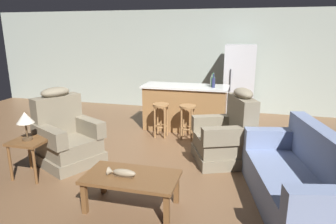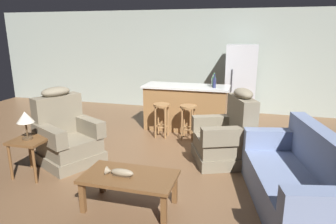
{
  "view_description": "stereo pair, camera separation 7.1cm",
  "coord_description": "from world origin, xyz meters",
  "px_view_note": "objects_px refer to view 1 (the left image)",
  "views": [
    {
      "loc": [
        1.19,
        -4.77,
        2.04
      ],
      "look_at": [
        -0.01,
        -0.1,
        0.75
      ],
      "focal_mm": 32.0,
      "sensor_mm": 36.0,
      "label": 1
    },
    {
      "loc": [
        1.26,
        -4.75,
        2.04
      ],
      "look_at": [
        -0.01,
        -0.1,
        0.75
      ],
      "focal_mm": 32.0,
      "sensor_mm": 36.0,
      "label": 2
    }
  ],
  "objects_px": {
    "coffee_table": "(131,180)",
    "end_table": "(30,146)",
    "recliner_near_island": "(227,136)",
    "kitchen_island": "(185,107)",
    "refrigerator": "(239,82)",
    "table_lamp": "(25,119)",
    "bar_stool_right": "(188,116)",
    "recliner_near_lamp": "(66,137)",
    "couch": "(300,181)",
    "bottle_tall_green": "(212,81)",
    "fish_figurine": "(121,173)",
    "bottle_wine_dark": "(213,81)",
    "bar_stool_left": "(161,114)",
    "bottle_short_amber": "(213,82)"
  },
  "relations": [
    {
      "from": "recliner_near_island",
      "to": "table_lamp",
      "type": "xyz_separation_m",
      "value": [
        -2.72,
        -1.25,
        0.45
      ]
    },
    {
      "from": "bar_stool_left",
      "to": "bottle_tall_green",
      "type": "relative_size",
      "value": 3.17
    },
    {
      "from": "couch",
      "to": "bar_stool_right",
      "type": "relative_size",
      "value": 2.99
    },
    {
      "from": "recliner_near_lamp",
      "to": "fish_figurine",
      "type": "bearing_deg",
      "value": -8.77
    },
    {
      "from": "couch",
      "to": "bottle_tall_green",
      "type": "relative_size",
      "value": 9.48
    },
    {
      "from": "refrigerator",
      "to": "bottle_short_amber",
      "type": "distance_m",
      "value": 1.39
    },
    {
      "from": "recliner_near_lamp",
      "to": "bar_stool_left",
      "type": "distance_m",
      "value": 1.91
    },
    {
      "from": "kitchen_island",
      "to": "bottle_wine_dark",
      "type": "xyz_separation_m",
      "value": [
        0.57,
        0.04,
        0.58
      ]
    },
    {
      "from": "bar_stool_left",
      "to": "bottle_wine_dark",
      "type": "height_order",
      "value": "bottle_wine_dark"
    },
    {
      "from": "recliner_near_lamp",
      "to": "table_lamp",
      "type": "distance_m",
      "value": 0.77
    },
    {
      "from": "recliner_near_island",
      "to": "bar_stool_left",
      "type": "distance_m",
      "value": 1.6
    },
    {
      "from": "kitchen_island",
      "to": "bar_stool_left",
      "type": "distance_m",
      "value": 0.73
    },
    {
      "from": "couch",
      "to": "table_lamp",
      "type": "height_order",
      "value": "table_lamp"
    },
    {
      "from": "bottle_tall_green",
      "to": "bottle_short_amber",
      "type": "bearing_deg",
      "value": -79.51
    },
    {
      "from": "kitchen_island",
      "to": "bottle_wine_dark",
      "type": "bearing_deg",
      "value": 3.6
    },
    {
      "from": "fish_figurine",
      "to": "bottle_tall_green",
      "type": "bearing_deg",
      "value": 79.36
    },
    {
      "from": "fish_figurine",
      "to": "bottle_short_amber",
      "type": "xyz_separation_m",
      "value": [
        0.71,
        3.09,
        0.6
      ]
    },
    {
      "from": "table_lamp",
      "to": "refrigerator",
      "type": "relative_size",
      "value": 0.23
    },
    {
      "from": "refrigerator",
      "to": "table_lamp",
      "type": "bearing_deg",
      "value": -125.51
    },
    {
      "from": "coffee_table",
      "to": "bar_stool_right",
      "type": "bearing_deg",
      "value": 85.61
    },
    {
      "from": "refrigerator",
      "to": "bottle_wine_dark",
      "type": "xyz_separation_m",
      "value": [
        -0.51,
        -1.16,
        0.18
      ]
    },
    {
      "from": "couch",
      "to": "bottle_tall_green",
      "type": "height_order",
      "value": "bottle_tall_green"
    },
    {
      "from": "recliner_near_island",
      "to": "fish_figurine",
      "type": "bearing_deg",
      "value": 34.85
    },
    {
      "from": "bar_stool_right",
      "to": "recliner_near_lamp",
      "type": "bearing_deg",
      "value": -137.68
    },
    {
      "from": "fish_figurine",
      "to": "bar_stool_left",
      "type": "height_order",
      "value": "bar_stool_left"
    },
    {
      "from": "bottle_wine_dark",
      "to": "fish_figurine",
      "type": "bearing_deg",
      "value": -102.1
    },
    {
      "from": "coffee_table",
      "to": "bottle_wine_dark",
      "type": "distance_m",
      "value": 3.3
    },
    {
      "from": "coffee_table",
      "to": "fish_figurine",
      "type": "height_order",
      "value": "fish_figurine"
    },
    {
      "from": "recliner_near_island",
      "to": "kitchen_island",
      "type": "relative_size",
      "value": 0.67
    },
    {
      "from": "bottle_wine_dark",
      "to": "recliner_near_lamp",
      "type": "bearing_deg",
      "value": -133.35
    },
    {
      "from": "recliner_near_island",
      "to": "bar_stool_left",
      "type": "bearing_deg",
      "value": -54.44
    },
    {
      "from": "kitchen_island",
      "to": "bottle_short_amber",
      "type": "height_order",
      "value": "bottle_short_amber"
    },
    {
      "from": "couch",
      "to": "recliner_near_island",
      "type": "distance_m",
      "value": 1.46
    },
    {
      "from": "couch",
      "to": "recliner_near_island",
      "type": "relative_size",
      "value": 1.69
    },
    {
      "from": "refrigerator",
      "to": "bottle_tall_green",
      "type": "height_order",
      "value": "refrigerator"
    },
    {
      "from": "end_table",
      "to": "bottle_wine_dark",
      "type": "relative_size",
      "value": 2.0
    },
    {
      "from": "refrigerator",
      "to": "couch",
      "type": "bearing_deg",
      "value": -77.74
    },
    {
      "from": "recliner_near_island",
      "to": "bar_stool_right",
      "type": "distance_m",
      "value": 1.18
    },
    {
      "from": "fish_figurine",
      "to": "bottle_tall_green",
      "type": "xyz_separation_m",
      "value": [
        0.65,
        3.45,
        0.57
      ]
    },
    {
      "from": "kitchen_island",
      "to": "coffee_table",
      "type": "bearing_deg",
      "value": -90.31
    },
    {
      "from": "fish_figurine",
      "to": "bottle_wine_dark",
      "type": "distance_m",
      "value": 3.34
    },
    {
      "from": "coffee_table",
      "to": "end_table",
      "type": "bearing_deg",
      "value": 166.3
    },
    {
      "from": "table_lamp",
      "to": "bottle_wine_dark",
      "type": "bearing_deg",
      "value": 50.29
    },
    {
      "from": "fish_figurine",
      "to": "table_lamp",
      "type": "distance_m",
      "value": 1.72
    },
    {
      "from": "bottle_wine_dark",
      "to": "bar_stool_left",
      "type": "bearing_deg",
      "value": -144.36
    },
    {
      "from": "recliner_near_island",
      "to": "kitchen_island",
      "type": "distance_m",
      "value": 1.79
    },
    {
      "from": "end_table",
      "to": "table_lamp",
      "type": "distance_m",
      "value": 0.41
    },
    {
      "from": "refrigerator",
      "to": "recliner_near_lamp",
      "type": "bearing_deg",
      "value": -127.51
    },
    {
      "from": "table_lamp",
      "to": "kitchen_island",
      "type": "xyz_separation_m",
      "value": [
        1.73,
        2.74,
        -0.39
      ]
    },
    {
      "from": "kitchen_island",
      "to": "refrigerator",
      "type": "bearing_deg",
      "value": 48.12
    }
  ]
}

